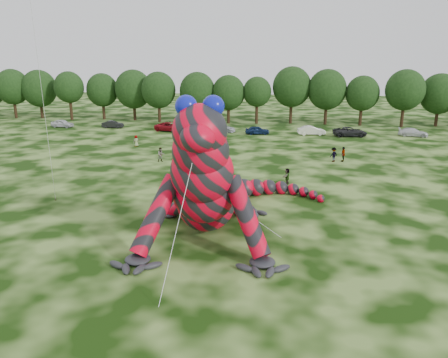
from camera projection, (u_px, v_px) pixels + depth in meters
ground at (176, 259)px, 27.80m from camera, size 240.00×240.00×0.00m
inflatable_gecko at (207, 159)px, 31.98m from camera, size 19.21×22.14×10.30m
tree_1 at (13, 94)px, 88.27m from camera, size 6.74×6.07×9.81m
tree_2 at (40, 94)px, 88.25m from camera, size 7.04×6.34×9.64m
tree_3 at (70, 96)px, 85.67m from camera, size 5.81×5.23×9.44m
tree_4 at (103, 96)px, 86.46m from camera, size 6.22×5.60×9.06m
tree_5 at (134, 95)px, 85.21m from camera, size 7.16×6.44×9.80m
tree_6 at (159, 97)px, 82.83m from camera, size 6.52×5.86×9.49m
tree_7 at (197, 98)px, 81.92m from camera, size 6.68×6.01×9.48m
tree_8 at (229, 99)px, 81.37m from camera, size 6.14×5.53×8.94m
tree_9 at (257, 100)px, 81.03m from camera, size 5.27×4.74×8.68m
tree_10 at (291, 95)px, 81.09m from camera, size 7.09×6.38×10.50m
tree_11 at (327, 97)px, 79.92m from camera, size 7.01×6.31×10.07m
tree_12 at (362, 101)px, 78.79m from camera, size 5.99×5.39×8.97m
tree_13 at (404, 98)px, 77.08m from camera, size 6.83×6.15×10.13m
tree_14 at (439, 100)px, 77.84m from camera, size 6.82×6.14×9.40m
car_0 at (62, 123)px, 77.92m from camera, size 4.22×2.09×1.38m
car_1 at (113, 124)px, 77.29m from camera, size 3.85×1.56×1.24m
car_2 at (171, 127)px, 74.02m from camera, size 5.76×3.38×1.50m
car_3 at (222, 128)px, 73.27m from camera, size 4.90×2.64×1.35m
car_4 at (257, 130)px, 71.14m from camera, size 4.14×2.18×1.34m
car_5 at (311, 130)px, 70.46m from camera, size 4.63×2.32×1.46m
car_6 at (350, 132)px, 69.26m from camera, size 5.61×3.16×1.48m
car_7 at (413, 132)px, 69.21m from camera, size 4.74×2.54×1.31m
spectator_5 at (287, 176)px, 43.72m from camera, size 0.92×1.59×1.63m
spectator_4 at (136, 141)px, 61.67m from camera, size 0.89×0.91×1.58m
spectator_2 at (334, 155)px, 52.80m from camera, size 1.29×1.24×1.77m
spectator_3 at (343, 154)px, 52.93m from camera, size 0.68×1.14×1.82m
spectator_1 at (161, 155)px, 52.80m from camera, size 1.07×1.00×1.76m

